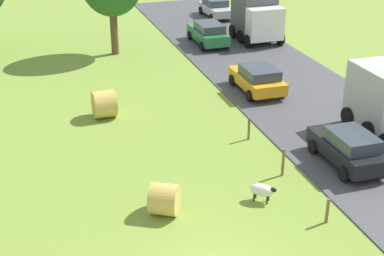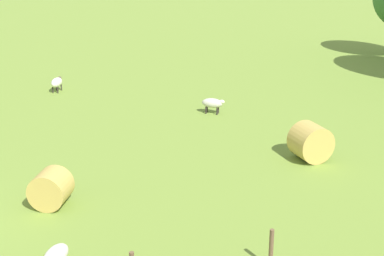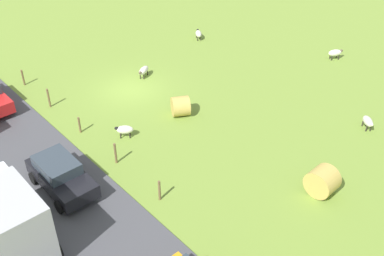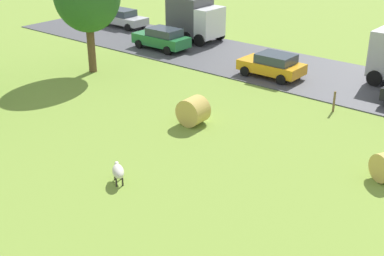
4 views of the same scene
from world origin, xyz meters
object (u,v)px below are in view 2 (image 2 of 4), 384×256
(sheep_3, at_px, (57,82))
(hay_bale_0, at_px, (51,189))
(hay_bale_1, at_px, (311,142))
(sheep_4, at_px, (213,103))
(sheep_2, at_px, (55,256))

(sheep_3, bearing_deg, hay_bale_0, -7.77)
(hay_bale_1, bearing_deg, sheep_4, -167.66)
(sheep_3, bearing_deg, sheep_2, -7.15)
(hay_bale_0, height_order, hay_bale_1, hay_bale_1)
(sheep_3, height_order, hay_bale_0, hay_bale_0)
(sheep_4, distance_m, hay_bale_0, 10.98)
(hay_bale_0, xyz_separation_m, hay_bale_1, (-0.60, 9.77, 0.11))
(sheep_2, relative_size, sheep_3, 0.89)
(sheep_2, height_order, sheep_4, sheep_4)
(hay_bale_0, bearing_deg, sheep_4, 130.57)
(sheep_3, height_order, hay_bale_1, hay_bale_1)
(sheep_3, bearing_deg, sheep_4, 45.70)
(sheep_3, xyz_separation_m, hay_bale_1, (12.88, 7.93, 0.20))
(hay_bale_0, bearing_deg, hay_bale_1, 93.54)
(sheep_4, xyz_separation_m, hay_bale_1, (6.54, 1.43, 0.20))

